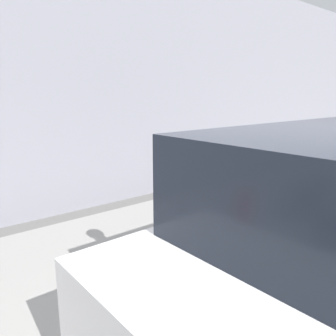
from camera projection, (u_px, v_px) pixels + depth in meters
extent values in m
cube|color=#9E9B96|center=(106.00, 257.00, 4.27)|extent=(24.00, 2.80, 0.11)
cube|color=gray|center=(35.00, 77.00, 5.42)|extent=(24.00, 0.30, 4.82)
cylinder|color=#2D2D30|center=(168.00, 247.00, 3.22)|extent=(0.06, 0.06, 1.11)
cube|color=black|center=(168.00, 174.00, 3.06)|extent=(0.16, 0.12, 0.37)
cube|color=gray|center=(172.00, 172.00, 3.00)|extent=(0.09, 0.01, 0.13)
cylinder|color=black|center=(168.00, 148.00, 3.00)|extent=(0.22, 0.09, 0.22)
cylinder|color=black|center=(332.00, 229.00, 4.55)|extent=(0.60, 0.23, 0.60)
cylinder|color=black|center=(173.00, 320.00, 2.71)|extent=(0.60, 0.23, 0.60)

